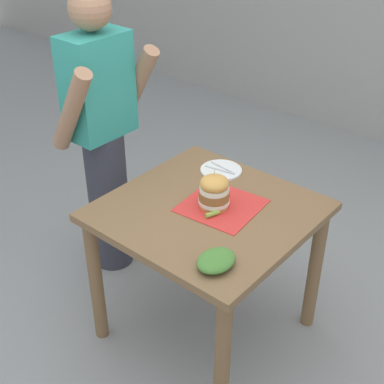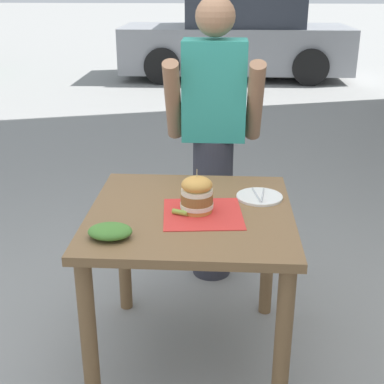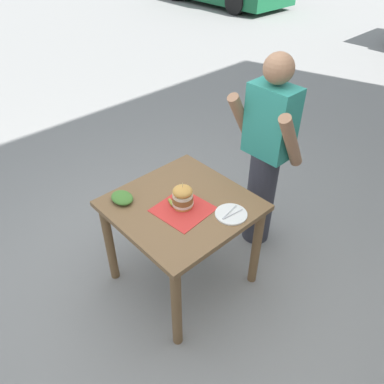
{
  "view_description": "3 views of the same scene",
  "coord_description": "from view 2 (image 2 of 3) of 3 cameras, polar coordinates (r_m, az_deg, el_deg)",
  "views": [
    {
      "loc": [
        -1.66,
        -1.3,
        2.21
      ],
      "look_at": [
        0.0,
        0.1,
        0.85
      ],
      "focal_mm": 50.0,
      "sensor_mm": 36.0,
      "label": 1
    },
    {
      "loc": [
        0.14,
        -2.2,
        1.77
      ],
      "look_at": [
        0.0,
        0.1,
        0.85
      ],
      "focal_mm": 50.0,
      "sensor_mm": 36.0,
      "label": 2
    },
    {
      "loc": [
        1.54,
        -1.32,
        2.47
      ],
      "look_at": [
        0.0,
        0.1,
        0.85
      ],
      "focal_mm": 35.0,
      "sensor_mm": 36.0,
      "label": 3
    }
  ],
  "objects": [
    {
      "name": "diner_across_table",
      "position": [
        3.15,
        2.3,
        5.5
      ],
      "size": [
        0.55,
        0.35,
        1.69
      ],
      "color": "#33333D",
      "rests_on": "ground"
    },
    {
      "name": "ground_plane",
      "position": [
        2.83,
        -0.13,
        -16.92
      ],
      "size": [
        80.0,
        80.0,
        0.0
      ],
      "primitive_type": "plane",
      "color": "gray"
    },
    {
      "name": "side_salad",
      "position": [
        2.18,
        -8.73,
        -4.17
      ],
      "size": [
        0.18,
        0.14,
        0.06
      ],
      "primitive_type": "ellipsoid",
      "color": "#477F33",
      "rests_on": "patio_table"
    },
    {
      "name": "serving_paper",
      "position": [
        2.37,
        1.16,
        -2.33
      ],
      "size": [
        0.38,
        0.38,
        0.0
      ],
      "primitive_type": "cube",
      "rotation": [
        0.0,
        0.0,
        0.1
      ],
      "color": "red",
      "rests_on": "patio_table"
    },
    {
      "name": "side_plate_with_forks",
      "position": [
        2.57,
        7.21,
        -0.5
      ],
      "size": [
        0.22,
        0.22,
        0.02
      ],
      "color": "white",
      "rests_on": "patio_table"
    },
    {
      "name": "sandwich",
      "position": [
        2.37,
        0.52,
        -0.24
      ],
      "size": [
        0.15,
        0.15,
        0.2
      ],
      "color": "gold",
      "rests_on": "serving_paper"
    },
    {
      "name": "patio_table",
      "position": [
        2.47,
        -0.14,
        -4.98
      ],
      "size": [
        0.92,
        0.93,
        0.8
      ],
      "color": "brown",
      "rests_on": "ground"
    },
    {
      "name": "parked_car_mid_block",
      "position": [
        10.46,
        4.85,
        16.05
      ],
      "size": [
        4.22,
        1.87,
        1.6
      ],
      "color": "gray",
      "rests_on": "ground"
    },
    {
      "name": "pickle_spear",
      "position": [
        2.35,
        -1.28,
        -2.18
      ],
      "size": [
        0.07,
        0.05,
        0.02
      ],
      "primitive_type": "cylinder",
      "rotation": [
        0.0,
        1.57,
        2.79
      ],
      "color": "#8EA83D",
      "rests_on": "serving_paper"
    }
  ]
}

